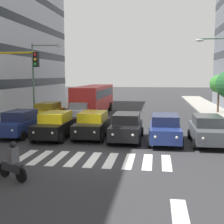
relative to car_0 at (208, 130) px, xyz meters
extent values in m
plane|color=#2D2D30|center=(6.15, 4.33, -0.89)|extent=(180.00, 180.00, 0.00)
cube|color=silver|center=(2.55, 4.33, -0.88)|extent=(0.45, 2.80, 0.01)
cube|color=silver|center=(3.45, 4.33, -0.88)|extent=(0.45, 2.80, 0.01)
cube|color=silver|center=(4.35, 4.33, -0.88)|extent=(0.45, 2.80, 0.01)
cube|color=silver|center=(5.25, 4.33, -0.88)|extent=(0.45, 2.80, 0.01)
cube|color=silver|center=(6.15, 4.33, -0.88)|extent=(0.45, 2.80, 0.01)
cube|color=silver|center=(7.05, 4.33, -0.88)|extent=(0.45, 2.80, 0.01)
cube|color=silver|center=(7.95, 4.33, -0.88)|extent=(0.45, 2.80, 0.01)
cube|color=silver|center=(8.85, 4.33, -0.88)|extent=(0.45, 2.80, 0.01)
cube|color=silver|center=(9.75, 4.33, -0.88)|extent=(0.45, 2.80, 0.01)
cube|color=silver|center=(2.30, 9.83, -0.88)|extent=(0.50, 2.20, 0.01)
cube|color=#474C51|center=(0.00, 0.05, -0.17)|extent=(1.80, 4.40, 0.80)
cube|color=#343639|center=(0.00, -0.15, 0.53)|extent=(1.58, 2.46, 0.60)
cylinder|color=black|center=(0.90, 1.50, -0.57)|extent=(0.22, 0.64, 0.64)
cylinder|color=black|center=(-0.90, -1.40, -0.57)|extent=(0.22, 0.64, 0.64)
cylinder|color=black|center=(0.90, -1.40, -0.57)|extent=(0.22, 0.64, 0.64)
sphere|color=white|center=(0.58, 2.20, -0.09)|extent=(0.18, 0.18, 0.18)
cube|color=navy|center=(2.53, 0.02, -0.17)|extent=(1.80, 4.40, 0.80)
cube|color=#1D2547|center=(2.53, -0.18, 0.53)|extent=(1.58, 2.46, 0.60)
cylinder|color=black|center=(1.63, 1.47, -0.57)|extent=(0.22, 0.64, 0.64)
cylinder|color=black|center=(3.43, 1.47, -0.57)|extent=(0.22, 0.64, 0.64)
cylinder|color=black|center=(1.63, -1.43, -0.57)|extent=(0.22, 0.64, 0.64)
cylinder|color=black|center=(3.43, -1.43, -0.57)|extent=(0.22, 0.64, 0.64)
sphere|color=white|center=(1.95, 2.17, -0.09)|extent=(0.18, 0.18, 0.18)
sphere|color=white|center=(3.11, 2.17, -0.09)|extent=(0.18, 0.18, 0.18)
cube|color=black|center=(4.94, -0.30, -0.17)|extent=(1.80, 4.40, 0.80)
cube|color=black|center=(4.94, -0.50, 0.53)|extent=(1.58, 2.46, 0.60)
cylinder|color=black|center=(4.04, 1.15, -0.57)|extent=(0.22, 0.64, 0.64)
cylinder|color=black|center=(5.84, 1.15, -0.57)|extent=(0.22, 0.64, 0.64)
cylinder|color=black|center=(4.04, -1.75, -0.57)|extent=(0.22, 0.64, 0.64)
cylinder|color=black|center=(5.84, -1.75, -0.57)|extent=(0.22, 0.64, 0.64)
sphere|color=white|center=(4.36, 1.85, -0.09)|extent=(0.18, 0.18, 0.18)
sphere|color=white|center=(5.51, 1.85, -0.09)|extent=(0.18, 0.18, 0.18)
cube|color=black|center=(7.25, -0.84, -0.17)|extent=(1.80, 4.40, 0.80)
cube|color=yellow|center=(7.25, -1.04, 0.53)|extent=(1.58, 2.46, 0.60)
cylinder|color=black|center=(6.35, 0.61, -0.57)|extent=(0.22, 0.64, 0.64)
cylinder|color=black|center=(8.15, 0.61, -0.57)|extent=(0.22, 0.64, 0.64)
cylinder|color=black|center=(6.35, -2.29, -0.57)|extent=(0.22, 0.64, 0.64)
cylinder|color=black|center=(8.15, -2.29, -0.57)|extent=(0.22, 0.64, 0.64)
sphere|color=white|center=(6.68, 1.31, -0.09)|extent=(0.18, 0.18, 0.18)
sphere|color=white|center=(7.83, 1.31, -0.09)|extent=(0.18, 0.18, 0.18)
cube|color=black|center=(9.65, -0.28, -0.17)|extent=(1.80, 4.40, 0.80)
cube|color=yellow|center=(9.65, -0.48, 0.53)|extent=(1.58, 2.46, 0.60)
cylinder|color=black|center=(8.75, 1.18, -0.57)|extent=(0.22, 0.64, 0.64)
cylinder|color=black|center=(10.55, 1.18, -0.57)|extent=(0.22, 0.64, 0.64)
cylinder|color=black|center=(8.75, -1.73, -0.57)|extent=(0.22, 0.64, 0.64)
cylinder|color=black|center=(10.55, -1.73, -0.57)|extent=(0.22, 0.64, 0.64)
sphere|color=white|center=(9.07, 1.87, -0.09)|extent=(0.18, 0.18, 0.18)
sphere|color=white|center=(10.22, 1.87, -0.09)|extent=(0.18, 0.18, 0.18)
cube|color=navy|center=(12.36, -0.74, -0.17)|extent=(1.80, 4.40, 0.80)
cube|color=#1D2547|center=(12.36, -0.94, 0.53)|extent=(1.58, 2.46, 0.60)
cylinder|color=black|center=(11.46, 0.71, -0.57)|extent=(0.22, 0.64, 0.64)
cylinder|color=black|center=(11.46, -2.19, -0.57)|extent=(0.22, 0.64, 0.64)
cylinder|color=black|center=(13.26, -2.19, -0.57)|extent=(0.22, 0.64, 0.64)
sphere|color=white|center=(11.78, 1.41, -0.09)|extent=(0.18, 0.18, 0.18)
cube|color=silver|center=(9.92, -8.21, -0.17)|extent=(1.80, 4.40, 0.80)
cube|color=gray|center=(9.92, -8.41, 0.53)|extent=(1.58, 2.46, 0.60)
cylinder|color=black|center=(9.02, -6.76, -0.57)|extent=(0.22, 0.64, 0.64)
cylinder|color=black|center=(10.82, -6.76, -0.57)|extent=(0.22, 0.64, 0.64)
cylinder|color=black|center=(9.02, -9.66, -0.57)|extent=(0.22, 0.64, 0.64)
cylinder|color=black|center=(10.82, -9.66, -0.57)|extent=(0.22, 0.64, 0.64)
sphere|color=white|center=(9.34, -6.06, -0.09)|extent=(0.18, 0.18, 0.18)
sphere|color=white|center=(10.49, -6.06, -0.09)|extent=(0.18, 0.18, 0.18)
cube|color=gold|center=(12.61, -6.97, -0.17)|extent=(1.80, 4.40, 0.80)
cube|color=olive|center=(12.61, -7.17, 0.53)|extent=(1.58, 2.46, 0.60)
cylinder|color=black|center=(11.71, -5.52, -0.57)|extent=(0.22, 0.64, 0.64)
cylinder|color=black|center=(13.51, -5.52, -0.57)|extent=(0.22, 0.64, 0.64)
cylinder|color=black|center=(11.71, -8.42, -0.57)|extent=(0.22, 0.64, 0.64)
cylinder|color=black|center=(13.51, -8.42, -0.57)|extent=(0.22, 0.64, 0.64)
sphere|color=white|center=(12.03, -4.82, -0.09)|extent=(0.18, 0.18, 0.18)
sphere|color=white|center=(13.19, -4.82, -0.09)|extent=(0.18, 0.18, 0.18)
cube|color=red|center=(9.65, -12.89, 0.86)|extent=(2.50, 10.50, 2.50)
cube|color=black|center=(9.65, -12.89, 1.41)|extent=(2.52, 9.87, 0.80)
cylinder|color=black|center=(8.40, -9.21, -0.39)|extent=(0.28, 1.00, 1.00)
cylinder|color=black|center=(10.90, -9.21, -0.39)|extent=(0.28, 1.00, 1.00)
cylinder|color=black|center=(8.40, -16.04, -0.39)|extent=(0.28, 1.00, 1.00)
cylinder|color=black|center=(10.90, -16.04, -0.39)|extent=(0.28, 1.00, 1.00)
cylinder|color=black|center=(9.20, 7.41, -0.59)|extent=(0.58, 0.37, 0.60)
cylinder|color=black|center=(8.23, 7.93, -0.59)|extent=(0.58, 0.37, 0.60)
cube|color=#232328|center=(8.71, 7.67, -0.37)|extent=(1.08, 0.73, 0.36)
cube|color=#4C4C51|center=(8.63, 7.72, 0.11)|extent=(0.42, 0.45, 0.64)
sphere|color=black|center=(8.63, 7.72, 0.55)|extent=(0.26, 0.26, 0.26)
cube|color=black|center=(9.26, 3.55, 4.06)|extent=(0.24, 0.28, 0.76)
sphere|color=red|center=(9.26, 3.70, 4.30)|extent=(0.14, 0.14, 0.14)
sphere|color=orange|center=(9.26, 3.70, 4.06)|extent=(0.14, 0.14, 0.14)
sphere|color=green|center=(9.26, 3.70, 3.82)|extent=(0.14, 0.14, 0.14)
cylinder|color=#4C6B56|center=(-0.98, -3.47, 5.75)|extent=(2.34, 0.10, 0.10)
ellipsoid|color=#B7BCC1|center=(0.20, -3.47, 5.65)|extent=(0.56, 0.28, 0.20)
cylinder|color=#4C6B56|center=(14.44, -8.41, 2.68)|extent=(0.16, 0.16, 6.82)
cylinder|color=#4C6B56|center=(13.18, -8.41, 5.94)|extent=(2.53, 0.10, 0.10)
ellipsoid|color=#B7BCC1|center=(11.91, -8.41, 5.84)|extent=(0.56, 0.28, 0.20)
cylinder|color=#513823|center=(-3.47, -15.44, 0.49)|extent=(0.20, 0.20, 2.46)
sphere|color=#387F33|center=(-3.47, -15.44, 2.31)|extent=(1.95, 1.95, 1.95)
camera|label=1|loc=(3.04, 18.85, 3.29)|focal=49.31mm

